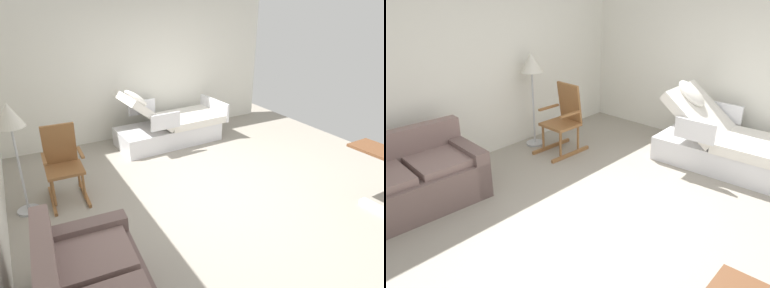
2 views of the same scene
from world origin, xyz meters
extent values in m
plane|color=gray|center=(0.00, 0.00, 0.00)|extent=(6.69, 6.69, 0.00)
cube|color=silver|center=(2.64, 0.00, 1.35)|extent=(0.10, 5.55, 2.70)
cube|color=silver|center=(1.90, -0.21, 0.17)|extent=(0.96, 1.97, 0.35)
cube|color=white|center=(1.92, -0.68, 0.42)|extent=(0.97, 1.20, 0.14)
cube|color=white|center=(1.88, 0.26, 0.71)|extent=(0.95, 0.87, 0.70)
ellipsoid|color=white|center=(1.87, 0.41, 0.97)|extent=(0.36, 0.48, 0.41)
cube|color=silver|center=(1.38, 0.07, 0.63)|extent=(0.06, 0.56, 0.28)
cube|color=silver|center=(2.39, 0.12, 0.63)|extent=(0.06, 0.56, 0.28)
cube|color=silver|center=(1.95, -1.28, 0.53)|extent=(0.95, 0.09, 0.36)
cylinder|color=black|center=(1.50, 0.57, 0.05)|extent=(0.10, 0.10, 0.10)
cylinder|color=black|center=(2.22, 0.60, 0.05)|extent=(0.10, 0.10, 0.10)
cylinder|color=black|center=(1.58, -1.03, 0.05)|extent=(0.10, 0.10, 0.10)
cylinder|color=black|center=(2.30, -0.99, 0.05)|extent=(0.10, 0.10, 0.10)
cube|color=#7F6660|center=(-1.21, 1.97, 0.49)|extent=(0.71, 0.69, 0.10)
cube|color=#7F6660|center=(-1.56, 2.38, 0.65)|extent=(1.61, 0.26, 0.40)
cube|color=#68534F|center=(-0.87, 1.99, 0.30)|extent=(0.23, 0.86, 0.60)
cube|color=brown|center=(0.70, 2.11, 0.03)|extent=(0.76, 0.06, 0.05)
cube|color=brown|center=(0.69, 1.67, 0.03)|extent=(0.76, 0.06, 0.05)
cylinder|color=brown|center=(0.51, 1.70, 0.25)|extent=(0.04, 0.04, 0.40)
cylinder|color=brown|center=(0.52, 2.09, 0.25)|extent=(0.04, 0.04, 0.40)
cylinder|color=brown|center=(0.88, 1.69, 0.25)|extent=(0.04, 0.04, 0.40)
cylinder|color=brown|center=(0.89, 2.08, 0.25)|extent=(0.04, 0.04, 0.40)
cube|color=brown|center=(0.70, 1.89, 0.45)|extent=(0.47, 0.49, 0.04)
cube|color=brown|center=(0.90, 1.88, 0.75)|extent=(0.13, 0.44, 0.60)
cube|color=brown|center=(0.67, 1.66, 0.67)|extent=(0.39, 0.06, 0.03)
cube|color=brown|center=(0.68, 2.12, 0.67)|extent=(0.39, 0.06, 0.03)
cylinder|color=#B2B5BA|center=(0.63, 2.41, 0.01)|extent=(0.28, 0.28, 0.03)
cylinder|color=#B2B5BA|center=(0.63, 2.41, 0.60)|extent=(0.03, 0.03, 1.15)
cone|color=beige|center=(0.63, 2.41, 1.33)|extent=(0.34, 0.34, 0.30)
cube|color=#B2B5BA|center=(-1.65, -1.59, 0.04)|extent=(0.60, 0.14, 0.08)
cylinder|color=black|center=(-1.39, -1.58, 0.03)|extent=(0.07, 0.07, 0.06)
camera|label=1|loc=(-3.74, 2.38, 2.57)|focal=32.06mm
camera|label=2|loc=(-3.13, -2.00, 2.46)|focal=36.04mm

